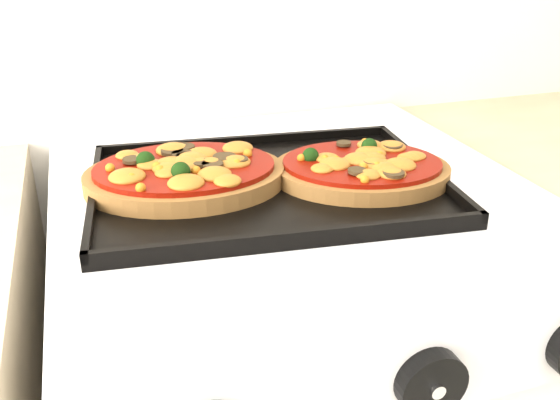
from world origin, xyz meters
name	(u,v)px	position (x,y,z in m)	size (l,w,h in m)	color
control_panel	(407,371)	(0.03, 1.39, 0.85)	(0.60, 0.02, 0.09)	white
knob_center	(431,383)	(0.04, 1.37, 0.85)	(0.06, 0.06, 0.02)	black
baking_tray	(268,183)	(-0.01, 1.69, 0.92)	(0.42, 0.31, 0.02)	black
pizza_left	(185,172)	(-0.10, 1.71, 0.94)	(0.24, 0.19, 0.04)	brown
pizza_right	(362,167)	(0.11, 1.66, 0.94)	(0.22, 0.17, 0.03)	brown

